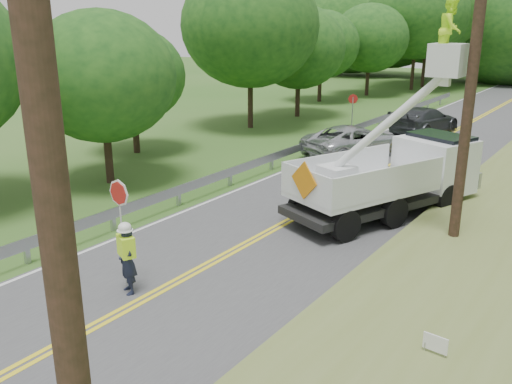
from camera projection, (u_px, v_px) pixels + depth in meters
The scene contains 10 objects.
ground at pixel (97, 325), 11.83m from camera, with size 140.00×140.00×0.00m, color #2B5E1A.
road at pixel (366, 179), 22.74m from camera, with size 7.20×96.00×0.03m.
guardrail at pixel (295, 150), 25.49m from camera, with size 0.18×48.00×0.77m.
treeline_left at pixel (355, 23), 41.58m from camera, with size 11.63×54.76×12.06m.
flagger at pixel (127, 255), 12.96m from camera, with size 1.08×0.62×2.74m.
bucket_truck at pixel (407, 168), 18.42m from camera, with size 4.82×7.45×6.92m.
suv_silver at pixel (354, 141), 26.47m from camera, with size 2.47×5.36×1.49m, color #BBBEC2.
suv_darkgrey at pixel (424, 120), 31.76m from camera, with size 2.14×5.25×1.52m, color #34383B.
stop_sign_permanent at pixel (352, 109), 30.00m from camera, with size 0.50×0.24×2.50m.
yard_sign at pixel (435, 345), 10.25m from camera, with size 0.48×0.06×0.69m.
Camera 1 is at (8.83, -6.51, 6.32)m, focal length 38.19 mm.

